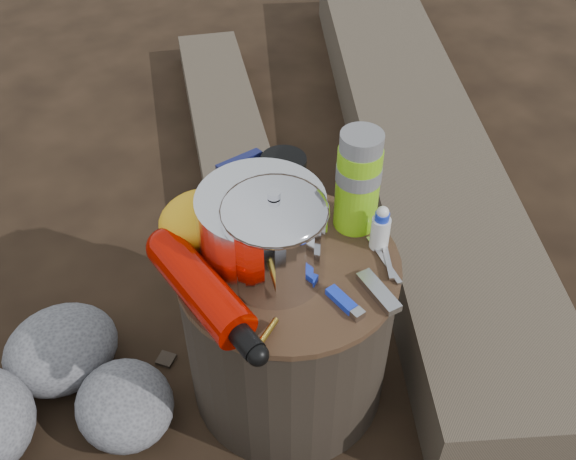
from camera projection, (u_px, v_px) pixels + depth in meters
ground at (288, 381)px, 1.52m from camera, size 60.00×60.00×0.00m
stump at (288, 327)px, 1.38m from camera, size 0.43×0.43×0.39m
log_main at (413, 138)px, 2.06m from camera, size 1.43×2.03×0.18m
log_small at (228, 130)px, 2.16m from camera, size 0.67×1.17×0.10m
foil_windscreen at (261, 228)px, 1.21m from camera, size 0.24×0.24×0.14m
camping_pot at (275, 236)px, 1.16m from camera, size 0.19×0.19×0.19m
fuel_bottle at (200, 288)px, 1.15m from camera, size 0.08×0.32×0.08m
thermos at (358, 182)px, 1.25m from camera, size 0.09×0.09×0.21m
travel_mug at (284, 185)px, 1.31m from camera, size 0.09×0.09×0.13m
stuff_sack at (198, 220)px, 1.25m from camera, size 0.16×0.13×0.11m
food_pouch at (243, 185)px, 1.32m from camera, size 0.10×0.02×0.12m
lighter at (342, 300)px, 1.17m from camera, size 0.02×0.08×0.02m
multitool at (378, 292)px, 1.18m from camera, size 0.04×0.11×0.01m
pot_grabber at (384, 259)px, 1.24m from camera, size 0.08×0.13×0.01m
squeeze_bottle at (380, 229)px, 1.25m from camera, size 0.04×0.04×0.09m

